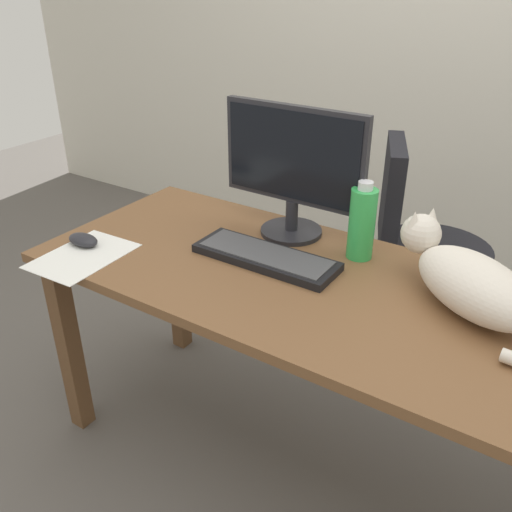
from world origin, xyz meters
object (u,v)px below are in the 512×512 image
at_px(keyboard, 266,257).
at_px(cat, 468,280).
at_px(monitor, 293,167).
at_px(water_bottle, 362,223).
at_px(computer_mouse, 83,240).
at_px(office_chair, 417,272).

relative_size(keyboard, cat, 0.84).
xyz_separation_m(monitor, cat, (0.59, -0.14, -0.15)).
relative_size(keyboard, water_bottle, 1.85).
height_order(keyboard, computer_mouse, computer_mouse).
relative_size(office_chair, water_bottle, 3.85).
relative_size(computer_mouse, water_bottle, 0.46).
height_order(office_chair, water_bottle, water_bottle).
distance_m(office_chair, computer_mouse, 1.29).
xyz_separation_m(monitor, computer_mouse, (-0.50, -0.43, -0.21)).
distance_m(monitor, computer_mouse, 0.69).
xyz_separation_m(keyboard, computer_mouse, (-0.53, -0.23, 0.00)).
xyz_separation_m(computer_mouse, water_bottle, (0.75, 0.40, 0.09)).
height_order(cat, computer_mouse, cat).
bearing_deg(cat, water_bottle, 161.97).
bearing_deg(office_chair, monitor, -117.90).
height_order(office_chair, keyboard, office_chair).
distance_m(monitor, cat, 0.62).
distance_m(monitor, keyboard, 0.30).
bearing_deg(office_chair, cat, -65.82).
relative_size(cat, computer_mouse, 4.76).
bearing_deg(computer_mouse, water_bottle, 28.20).
xyz_separation_m(monitor, keyboard, (0.03, -0.20, -0.21)).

